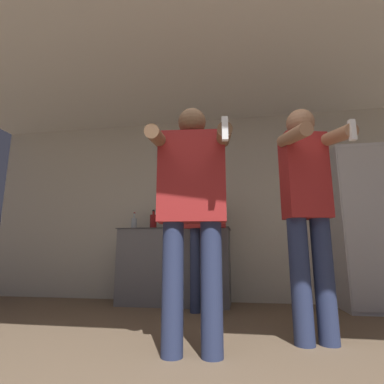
{
  "coord_description": "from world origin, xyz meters",
  "views": [
    {
      "loc": [
        0.22,
        -0.98,
        0.63
      ],
      "look_at": [
        -0.11,
        0.97,
        1.03
      ],
      "focal_mm": 28.0,
      "sensor_mm": 36.0,
      "label": 1
    }
  ],
  "objects_px": {
    "refrigerator": "(363,227)",
    "bottle_amber_bourbon": "(222,219)",
    "bottle_green_wine": "(153,221)",
    "person_man_side": "(308,203)",
    "bottle_clear_vodka": "(211,219)",
    "bottle_tall_gin": "(134,223)",
    "person_spectator_back": "(203,208)",
    "person_woman_foreground": "(192,204)"
  },
  "relations": [
    {
      "from": "refrigerator",
      "to": "bottle_amber_bourbon",
      "type": "relative_size",
      "value": 5.82
    },
    {
      "from": "bottle_green_wine",
      "to": "person_man_side",
      "type": "relative_size",
      "value": 0.15
    },
    {
      "from": "bottle_green_wine",
      "to": "bottle_clear_vodka",
      "type": "bearing_deg",
      "value": -0.0
    },
    {
      "from": "bottle_amber_bourbon",
      "to": "person_man_side",
      "type": "relative_size",
      "value": 0.18
    },
    {
      "from": "bottle_clear_vodka",
      "to": "bottle_amber_bourbon",
      "type": "height_order",
      "value": "bottle_clear_vodka"
    },
    {
      "from": "bottle_tall_gin",
      "to": "bottle_amber_bourbon",
      "type": "distance_m",
      "value": 1.16
    },
    {
      "from": "person_man_side",
      "to": "person_spectator_back",
      "type": "relative_size",
      "value": 0.99
    },
    {
      "from": "bottle_amber_bourbon",
      "to": "person_woman_foreground",
      "type": "bearing_deg",
      "value": -92.19
    },
    {
      "from": "person_man_side",
      "to": "bottle_tall_gin",
      "type": "bearing_deg",
      "value": 142.43
    },
    {
      "from": "bottle_tall_gin",
      "to": "refrigerator",
      "type": "bearing_deg",
      "value": -0.48
    },
    {
      "from": "bottle_clear_vodka",
      "to": "bottle_tall_gin",
      "type": "bearing_deg",
      "value": 180.0
    },
    {
      "from": "person_spectator_back",
      "to": "person_man_side",
      "type": "bearing_deg",
      "value": -46.08
    },
    {
      "from": "bottle_tall_gin",
      "to": "person_man_side",
      "type": "relative_size",
      "value": 0.13
    },
    {
      "from": "refrigerator",
      "to": "bottle_clear_vodka",
      "type": "xyz_separation_m",
      "value": [
        -1.78,
        0.02,
        0.14
      ]
    },
    {
      "from": "bottle_green_wine",
      "to": "person_woman_foreground",
      "type": "bearing_deg",
      "value": -65.91
    },
    {
      "from": "bottle_tall_gin",
      "to": "person_man_side",
      "type": "bearing_deg",
      "value": -37.57
    },
    {
      "from": "bottle_clear_vodka",
      "to": "refrigerator",
      "type": "bearing_deg",
      "value": -0.76
    },
    {
      "from": "bottle_tall_gin",
      "to": "person_man_side",
      "type": "distance_m",
      "value": 2.41
    },
    {
      "from": "refrigerator",
      "to": "bottle_clear_vodka",
      "type": "height_order",
      "value": "refrigerator"
    },
    {
      "from": "refrigerator",
      "to": "bottle_amber_bourbon",
      "type": "height_order",
      "value": "refrigerator"
    },
    {
      "from": "person_woman_foreground",
      "to": "person_spectator_back",
      "type": "xyz_separation_m",
      "value": [
        -0.1,
        1.33,
        0.16
      ]
    },
    {
      "from": "person_woman_foreground",
      "to": "person_man_side",
      "type": "height_order",
      "value": "person_man_side"
    },
    {
      "from": "bottle_clear_vodka",
      "to": "bottle_amber_bourbon",
      "type": "xyz_separation_m",
      "value": [
        0.13,
        0.0,
        -0.01
      ]
    },
    {
      "from": "refrigerator",
      "to": "bottle_green_wine",
      "type": "xyz_separation_m",
      "value": [
        -2.54,
        0.02,
        0.11
      ]
    },
    {
      "from": "bottle_tall_gin",
      "to": "bottle_amber_bourbon",
      "type": "relative_size",
      "value": 0.73
    },
    {
      "from": "bottle_tall_gin",
      "to": "person_woman_foreground",
      "type": "bearing_deg",
      "value": -59.43
    },
    {
      "from": "refrigerator",
      "to": "bottle_tall_gin",
      "type": "relative_size",
      "value": 7.95
    },
    {
      "from": "bottle_green_wine",
      "to": "person_spectator_back",
      "type": "distance_m",
      "value": 0.9
    },
    {
      "from": "bottle_green_wine",
      "to": "bottle_amber_bourbon",
      "type": "relative_size",
      "value": 0.82
    },
    {
      "from": "bottle_clear_vodka",
      "to": "person_woman_foreground",
      "type": "relative_size",
      "value": 0.21
    },
    {
      "from": "bottle_tall_gin",
      "to": "bottle_clear_vodka",
      "type": "bearing_deg",
      "value": 0.0
    },
    {
      "from": "bottle_amber_bourbon",
      "to": "bottle_tall_gin",
      "type": "bearing_deg",
      "value": 180.0
    },
    {
      "from": "bottle_clear_vodka",
      "to": "person_spectator_back",
      "type": "xyz_separation_m",
      "value": [
        -0.04,
        -0.52,
        0.06
      ]
    },
    {
      "from": "refrigerator",
      "to": "person_man_side",
      "type": "relative_size",
      "value": 1.05
    },
    {
      "from": "bottle_tall_gin",
      "to": "person_woman_foreground",
      "type": "distance_m",
      "value": 2.15
    },
    {
      "from": "person_man_side",
      "to": "person_woman_foreground",
      "type": "bearing_deg",
      "value": -155.01
    },
    {
      "from": "refrigerator",
      "to": "person_man_side",
      "type": "distance_m",
      "value": 1.7
    },
    {
      "from": "person_spectator_back",
      "to": "bottle_clear_vodka",
      "type": "bearing_deg",
      "value": 86.06
    },
    {
      "from": "person_spectator_back",
      "to": "bottle_green_wine",
      "type": "bearing_deg",
      "value": 144.53
    },
    {
      "from": "bottle_clear_vodka",
      "to": "bottle_amber_bourbon",
      "type": "bearing_deg",
      "value": 0.0
    },
    {
      "from": "person_man_side",
      "to": "person_spectator_back",
      "type": "height_order",
      "value": "person_spectator_back"
    },
    {
      "from": "bottle_clear_vodka",
      "to": "person_man_side",
      "type": "bearing_deg",
      "value": -59.18
    }
  ]
}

